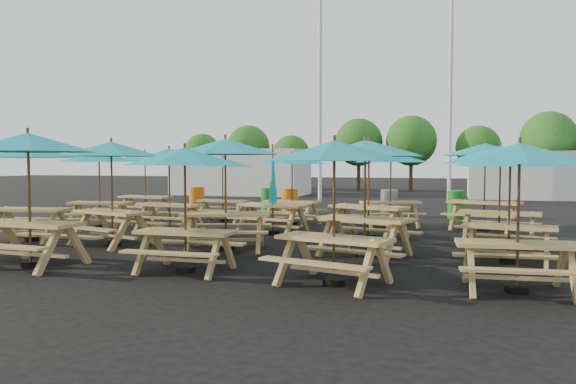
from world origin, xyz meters
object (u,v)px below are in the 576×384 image
(picnic_unit_3, at_px, (145,160))
(picnic_unit_15, at_px, (391,161))
(picnic_unit_5, at_px, (111,154))
(waste_bin_4, at_px, (456,204))
(picnic_unit_2, at_px, (99,160))
(picnic_unit_18, at_px, (500,158))
(picnic_unit_19, at_px, (485,154))
(picnic_unit_7, at_px, (223,165))
(picnic_unit_12, at_px, (334,158))
(picnic_unit_9, at_px, (225,152))
(picnic_unit_10, at_px, (273,197))
(waste_bin_1, at_px, (269,200))
(picnic_unit_6, at_px, (169,159))
(picnic_unit_13, at_px, (365,154))
(waste_bin_0, at_px, (197,199))
(picnic_unit_4, at_px, (28,149))
(picnic_unit_1, at_px, (29,156))
(waste_bin_3, at_px, (389,203))
(picnic_unit_8, at_px, (185,163))
(picnic_unit_11, at_px, (292,162))
(waste_bin_2, at_px, (290,201))
(picnic_unit_14, at_px, (369,152))
(picnic_unit_17, at_px, (510,164))

(picnic_unit_3, relative_size, picnic_unit_15, 0.86)
(picnic_unit_5, bearing_deg, waste_bin_4, 68.08)
(picnic_unit_2, distance_m, picnic_unit_18, 11.37)
(picnic_unit_19, bearing_deg, picnic_unit_7, -163.90)
(picnic_unit_12, xyz_separation_m, picnic_unit_15, (-0.06, 8.67, -0.02))
(picnic_unit_5, xyz_separation_m, picnic_unit_9, (2.87, 0.12, 0.03))
(picnic_unit_10, bearing_deg, picnic_unit_5, -121.08)
(waste_bin_1, bearing_deg, picnic_unit_6, -96.96)
(picnic_unit_6, bearing_deg, picnic_unit_10, 11.46)
(picnic_unit_7, distance_m, picnic_unit_9, 6.24)
(picnic_unit_7, height_order, picnic_unit_13, picnic_unit_13)
(picnic_unit_18, xyz_separation_m, waste_bin_0, (-11.23, 6.64, -1.60))
(picnic_unit_4, height_order, picnic_unit_5, picnic_unit_4)
(picnic_unit_10, bearing_deg, waste_bin_4, 64.13)
(picnic_unit_19, bearing_deg, picnic_unit_1, -136.35)
(picnic_unit_10, relative_size, waste_bin_3, 2.51)
(picnic_unit_1, bearing_deg, waste_bin_4, 34.67)
(picnic_unit_8, height_order, waste_bin_4, picnic_unit_8)
(picnic_unit_1, relative_size, picnic_unit_11, 1.00)
(picnic_unit_2, height_order, picnic_unit_7, picnic_unit_2)
(picnic_unit_5, height_order, picnic_unit_19, picnic_unit_19)
(picnic_unit_3, bearing_deg, waste_bin_4, 21.51)
(waste_bin_2, height_order, waste_bin_4, same)
(picnic_unit_5, relative_size, picnic_unit_6, 1.21)
(picnic_unit_9, height_order, picnic_unit_11, picnic_unit_9)
(picnic_unit_11, distance_m, picnic_unit_14, 3.89)
(picnic_unit_10, height_order, picnic_unit_13, picnic_unit_10)
(picnic_unit_14, relative_size, picnic_unit_18, 1.20)
(picnic_unit_13, bearing_deg, waste_bin_1, 137.22)
(picnic_unit_1, relative_size, picnic_unit_13, 0.88)
(picnic_unit_8, bearing_deg, picnic_unit_6, 120.49)
(waste_bin_4, bearing_deg, picnic_unit_3, -162.93)
(picnic_unit_2, bearing_deg, picnic_unit_14, -9.04)
(picnic_unit_7, distance_m, waste_bin_2, 3.82)
(waste_bin_2, bearing_deg, picnic_unit_3, -144.73)
(picnic_unit_10, distance_m, waste_bin_0, 8.30)
(picnic_unit_8, distance_m, picnic_unit_18, 7.72)
(picnic_unit_1, bearing_deg, picnic_unit_13, -6.22)
(picnic_unit_1, distance_m, waste_bin_2, 10.05)
(picnic_unit_11, distance_m, waste_bin_2, 3.93)
(picnic_unit_7, relative_size, waste_bin_3, 2.19)
(waste_bin_2, bearing_deg, picnic_unit_10, -77.90)
(waste_bin_3, distance_m, waste_bin_4, 2.37)
(picnic_unit_1, xyz_separation_m, picnic_unit_4, (2.59, -2.94, 0.08))
(picnic_unit_9, distance_m, picnic_unit_10, 3.24)
(picnic_unit_6, relative_size, picnic_unit_17, 1.03)
(picnic_unit_1, xyz_separation_m, picnic_unit_19, (11.12, 5.55, 0.08))
(picnic_unit_12, distance_m, picnic_unit_18, 6.23)
(picnic_unit_2, distance_m, picnic_unit_6, 2.52)
(picnic_unit_13, bearing_deg, picnic_unit_18, 60.03)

